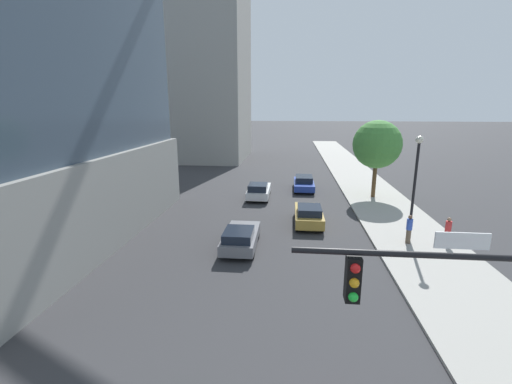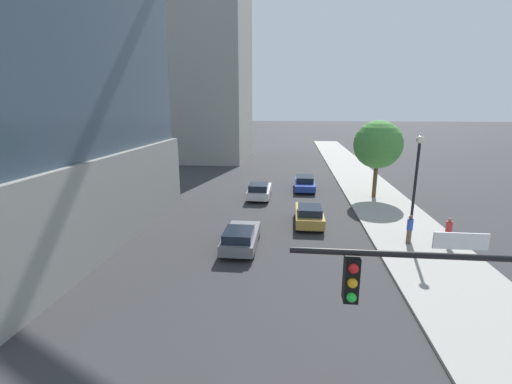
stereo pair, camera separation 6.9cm
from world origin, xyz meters
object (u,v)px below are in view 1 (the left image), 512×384
(traffic_light_pole, at_px, (453,306))
(street_lamp, at_px, (416,174))
(construction_building, at_px, (204,44))
(car_white, at_px, (259,190))
(pedestrian_red_shirt, at_px, (448,231))
(pedestrian_blue_shirt, at_px, (409,229))
(car_gold, at_px, (309,214))
(car_gray, at_px, (240,237))
(car_blue, at_px, (304,183))
(street_tree, at_px, (377,145))

(traffic_light_pole, xyz_separation_m, street_lamp, (3.81, 13.97, 0.32))
(construction_building, bearing_deg, car_white, -66.66)
(pedestrian_red_shirt, relative_size, pedestrian_blue_shirt, 0.98)
(construction_building, relative_size, pedestrian_red_shirt, 22.67)
(car_gold, bearing_deg, traffic_light_pole, -82.38)
(car_gray, height_order, pedestrian_blue_shirt, pedestrian_blue_shirt)
(car_blue, relative_size, pedestrian_red_shirt, 2.78)
(street_lamp, distance_m, car_gold, 7.48)
(car_gray, xyz_separation_m, pedestrian_red_shirt, (12.11, 1.35, 0.33))
(street_tree, bearing_deg, pedestrian_red_shirt, -81.14)
(street_tree, height_order, car_gold, street_tree)
(car_blue, bearing_deg, street_tree, -23.80)
(car_gray, bearing_deg, traffic_light_pole, -61.51)
(pedestrian_blue_shirt, bearing_deg, traffic_light_pole, -104.92)
(traffic_light_pole, distance_m, street_lamp, 14.48)
(car_gray, bearing_deg, car_white, 90.00)
(street_tree, bearing_deg, car_gold, -128.22)
(street_lamp, relative_size, car_blue, 1.33)
(traffic_light_pole, relative_size, street_lamp, 0.87)
(car_gold, xyz_separation_m, pedestrian_blue_shirt, (5.76, -3.35, 0.33))
(street_lamp, relative_size, street_tree, 0.93)
(street_lamp, bearing_deg, car_gold, 156.20)
(car_blue, bearing_deg, pedestrian_blue_shirt, -67.48)
(car_blue, relative_size, car_white, 1.04)
(traffic_light_pole, xyz_separation_m, car_gold, (-2.22, 16.63, -3.22))
(construction_building, bearing_deg, pedestrian_blue_shirt, -59.39)
(car_gray, height_order, car_white, car_white)
(car_gray, relative_size, pedestrian_red_shirt, 2.60)
(traffic_light_pole, xyz_separation_m, car_white, (-6.41, 23.40, -3.21))
(car_blue, bearing_deg, car_gray, -105.26)
(street_lamp, xyz_separation_m, pedestrian_red_shirt, (1.89, -0.80, -3.23))
(street_lamp, height_order, car_gray, street_lamp)
(construction_building, xyz_separation_m, car_blue, (14.89, -21.02, -16.57))
(street_lamp, distance_m, pedestrian_red_shirt, 3.83)
(construction_building, xyz_separation_m, car_gray, (10.70, -36.38, -16.58))
(street_lamp, height_order, pedestrian_blue_shirt, street_lamp)
(street_tree, distance_m, pedestrian_red_shirt, 12.06)
(pedestrian_red_shirt, distance_m, pedestrian_blue_shirt, 2.16)
(construction_building, distance_m, pedestrian_blue_shirt, 43.70)
(pedestrian_blue_shirt, bearing_deg, car_gold, 149.84)
(car_blue, bearing_deg, car_white, -137.96)
(street_tree, relative_size, car_blue, 1.44)
(street_tree, bearing_deg, street_lamp, -90.73)
(construction_building, height_order, car_gold, construction_building)
(car_gray, relative_size, car_white, 0.97)
(car_gold, bearing_deg, pedestrian_blue_shirt, -30.16)
(pedestrian_red_shirt, bearing_deg, construction_building, 123.08)
(car_blue, xyz_separation_m, pedestrian_red_shirt, (7.92, -14.00, 0.32))
(street_lamp, relative_size, car_gold, 1.40)
(construction_building, bearing_deg, car_gold, -64.75)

